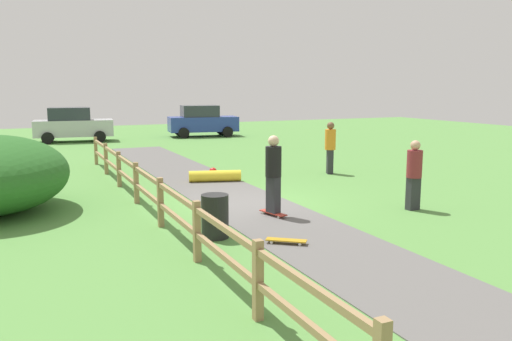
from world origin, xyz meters
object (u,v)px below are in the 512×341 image
object	(u,v)px
skateboard_loose	(286,240)
parked_car_silver	(73,125)
trash_bin	(215,216)
skater_fallen	(215,176)
bystander_orange	(330,145)
bystander_maroon	(414,172)
skater_riding	(273,171)
parked_car_blue	(202,121)

from	to	relation	value
skateboard_loose	parked_car_silver	size ratio (longest dim) A/B	0.17
parked_car_silver	trash_bin	bearing A→B (deg)	-87.93
skater_fallen	bystander_orange	distance (m)	4.35
trash_bin	skater_fallen	size ratio (longest dim) A/B	0.53
bystander_maroon	parked_car_silver	bearing A→B (deg)	106.43
trash_bin	skateboard_loose	xyz separation A→B (m)	(1.10, -1.04, -0.36)
bystander_maroon	skater_fallen	bearing A→B (deg)	119.02
skater_riding	skateboard_loose	world-z (taller)	skater_riding
bystander_orange	skateboard_loose	bearing A→B (deg)	-127.94
skateboard_loose	parked_car_silver	distance (m)	22.22
trash_bin	parked_car_silver	distance (m)	21.11
skater_fallen	skater_riding	bearing A→B (deg)	-93.70
parked_car_silver	parked_car_blue	world-z (taller)	same
skater_riding	skater_fallen	xyz separation A→B (m)	(0.32, 4.94, -0.90)
bystander_maroon	skateboard_loose	bearing A→B (deg)	-163.02
skater_fallen	parked_car_blue	world-z (taller)	parked_car_blue
trash_bin	parked_car_blue	bearing A→B (deg)	72.01
skater_riding	parked_car_blue	bearing A→B (deg)	76.01
trash_bin	parked_car_silver	size ratio (longest dim) A/B	0.21
skateboard_loose	skater_riding	bearing A→B (deg)	70.23
skater_fallen	parked_car_silver	distance (m)	15.37
skater_fallen	parked_car_silver	xyz separation A→B (m)	(-2.95, 15.06, 0.76)
bystander_maroon	parked_car_blue	world-z (taller)	parked_car_blue
skater_riding	skateboard_loose	bearing A→B (deg)	-109.77
parked_car_blue	skater_fallen	bearing A→B (deg)	-107.20
parked_car_silver	parked_car_blue	xyz separation A→B (m)	(7.61, 0.00, 0.00)
skater_fallen	parked_car_blue	xyz separation A→B (m)	(4.66, 15.06, 0.76)
skateboard_loose	skater_fallen	bearing A→B (deg)	81.28
skater_fallen	skateboard_loose	world-z (taller)	skater_fallen
trash_bin	parked_car_silver	bearing A→B (deg)	92.07
skater_fallen	bystander_maroon	world-z (taller)	bystander_maroon
skater_fallen	bystander_orange	xyz separation A→B (m)	(4.27, -0.20, 0.82)
skater_riding	bystander_maroon	xyz separation A→B (m)	(3.51, -0.82, -0.13)
skateboard_loose	bystander_maroon	xyz separation A→B (m)	(4.28, 1.31, 0.88)
bystander_orange	skater_riding	bearing A→B (deg)	-134.06
trash_bin	parked_car_blue	world-z (taller)	parked_car_blue
skater_fallen	parked_car_silver	world-z (taller)	parked_car_silver
bystander_maroon	bystander_orange	world-z (taller)	bystander_orange
parked_car_silver	parked_car_blue	bearing A→B (deg)	0.01
skateboard_loose	parked_car_silver	xyz separation A→B (m)	(-1.86, 22.13, 0.87)
skateboard_loose	bystander_maroon	distance (m)	4.56
trash_bin	skater_riding	bearing A→B (deg)	30.22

